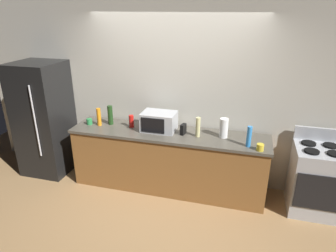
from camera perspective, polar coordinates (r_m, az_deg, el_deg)
name	(u,v)px	position (r m, az deg, el deg)	size (l,w,h in m)	color
ground_plane	(160,202)	(4.34, -1.46, -14.30)	(8.00, 8.00, 0.00)	#A87F51
back_wall	(175,94)	(4.45, 1.42, 6.10)	(6.40, 0.10, 2.70)	beige
counter_run	(168,160)	(4.42, 0.00, -6.61)	(2.84, 0.64, 0.90)	brown
refrigerator	(44,119)	(5.13, -22.67, 1.25)	(0.72, 0.73, 1.80)	black
stove_range	(315,179)	(4.40, 26.35, -9.15)	(0.60, 0.61, 1.08)	#B7BABF
microwave	(159,122)	(4.25, -1.75, 0.87)	(0.48, 0.35, 0.27)	#B7BABF
paper_towel_roll	(224,128)	(4.10, 10.65, -0.37)	(0.12, 0.12, 0.27)	white
cordless_phone	(183,129)	(4.14, 2.94, -0.63)	(0.05, 0.11, 0.15)	black
bottle_spray_cleaner	(249,137)	(3.89, 15.30, -1.98)	(0.06, 0.06, 0.27)	#338CE5
bottle_dish_soap	(99,117)	(4.55, -13.12, 1.71)	(0.06, 0.06, 0.27)	orange
bottle_vinegar	(198,127)	(4.06, 5.77, -0.22)	(0.06, 0.06, 0.28)	beige
bottle_hot_sauce	(131,121)	(4.41, -7.05, 0.91)	(0.07, 0.07, 0.19)	red
bottle_wine	(110,115)	(4.56, -11.03, 2.08)	(0.08, 0.08, 0.29)	#1E3F19
mug_green	(89,122)	(4.66, -14.86, 0.84)	(0.09, 0.09, 0.09)	#2D8C47
mug_yellow	(260,147)	(3.87, 17.28, -3.92)	(0.09, 0.09, 0.09)	yellow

